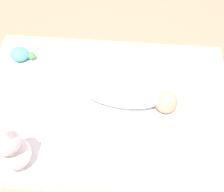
# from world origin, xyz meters

# --- Properties ---
(ground_plane) EXTENTS (12.00, 12.00, 0.00)m
(ground_plane) POSITION_xyz_m (0.00, 0.00, 0.00)
(ground_plane) COLOR #7A6B56
(bed_mattress) EXTENTS (1.57, 1.07, 0.14)m
(bed_mattress) POSITION_xyz_m (0.00, 0.00, 0.07)
(bed_mattress) COLOR white
(bed_mattress) RESTS_ON ground_plane
(swaddled_baby) EXTENTS (0.57, 0.21, 0.14)m
(swaddled_baby) POSITION_xyz_m (0.16, -0.00, 0.21)
(swaddled_baby) COLOR white
(swaddled_baby) RESTS_ON bed_mattress
(pillow) EXTENTS (0.32, 0.30, 0.08)m
(pillow) POSITION_xyz_m (0.65, -0.11, 0.18)
(pillow) COLOR white
(pillow) RESTS_ON bed_mattress
(bunny_plush) EXTENTS (0.17, 0.17, 0.33)m
(bunny_plush) POSITION_xyz_m (-0.40, -0.42, 0.28)
(bunny_plush) COLOR silver
(bunny_plush) RESTS_ON bed_mattress
(turtle_plush) EXTENTS (0.17, 0.12, 0.08)m
(turtle_plush) POSITION_xyz_m (-0.60, 0.31, 0.18)
(turtle_plush) COLOR #4C99C6
(turtle_plush) RESTS_ON bed_mattress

